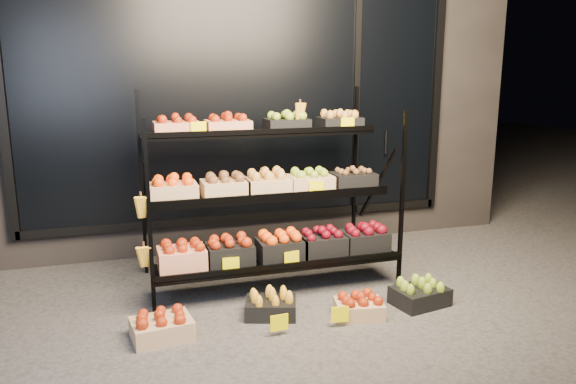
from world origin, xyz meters
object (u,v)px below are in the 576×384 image
object	(u,v)px
floor_crate_midleft	(271,305)
display_rack	(268,195)
floor_crate_midright	(359,306)
floor_crate_left	(162,326)

from	to	relation	value
floor_crate_midleft	display_rack	bearing A→B (deg)	93.54
floor_crate_midright	floor_crate_left	bearing A→B (deg)	-171.72
display_rack	floor_crate_left	world-z (taller)	display_rack
floor_crate_left	floor_crate_midright	distance (m)	1.45
display_rack	floor_crate_midright	bearing A→B (deg)	-62.27
display_rack	floor_crate_left	size ratio (longest dim) A/B	4.96
display_rack	floor_crate_midright	world-z (taller)	display_rack
floor_crate_midleft	floor_crate_midright	xyz separation A→B (m)	(0.63, -0.21, -0.00)
floor_crate_midleft	floor_crate_midright	bearing A→B (deg)	-0.60
floor_crate_left	display_rack	bearing A→B (deg)	31.14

